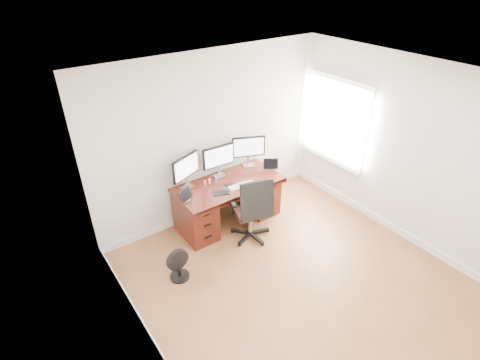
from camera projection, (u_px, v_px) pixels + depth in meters
ground at (306, 289)px, 4.96m from camera, size 4.50×4.50×0.00m
back_wall at (212, 138)px, 5.82m from camera, size 4.00×0.10×2.70m
right_wall at (411, 155)px, 5.33m from camera, size 0.10×4.50×2.70m
desk at (228, 200)px, 6.02m from camera, size 1.70×0.80×0.75m
office_chair at (252, 219)px, 5.66m from camera, size 0.73×0.73×1.11m
floor_fan at (179, 265)px, 5.02m from camera, size 0.32×0.27×0.46m
monitor_left at (186, 168)px, 5.55m from camera, size 0.53×0.23×0.53m
monitor_center at (219, 157)px, 5.83m from camera, size 0.55×0.15×0.53m
monitor_right at (249, 148)px, 6.12m from camera, size 0.52×0.25×0.53m
tablet_left at (186, 196)px, 5.36m from camera, size 0.25×0.16×0.19m
tablet_right at (271, 165)px, 6.15m from camera, size 0.23×0.19×0.19m
keyboard at (238, 186)px, 5.72m from camera, size 0.32×0.15×0.01m
trackpad at (250, 183)px, 5.82m from camera, size 0.14×0.14×0.01m
drawing_tablet at (221, 192)px, 5.58m from camera, size 0.29×0.23×0.01m
phone at (229, 184)px, 5.78m from camera, size 0.13×0.07×0.01m
figurine_purple at (205, 183)px, 5.73m from camera, size 0.04×0.04×0.09m
figurine_pink at (209, 181)px, 5.77m from camera, size 0.04×0.04×0.09m
figurine_blue at (216, 179)px, 5.83m from camera, size 0.04×0.04×0.09m
figurine_brown at (229, 174)px, 5.95m from camera, size 0.04×0.04×0.09m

